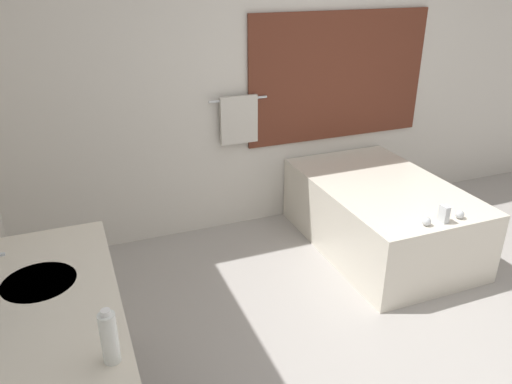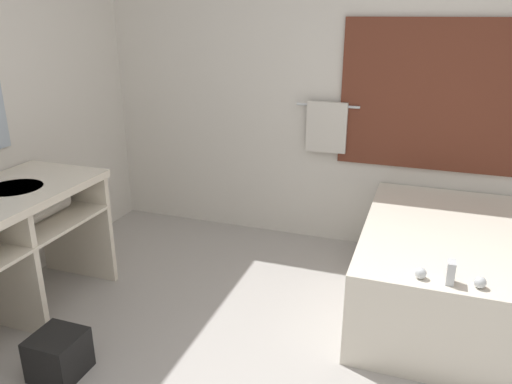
% 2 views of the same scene
% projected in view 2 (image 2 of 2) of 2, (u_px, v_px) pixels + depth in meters
% --- Properties ---
extents(wall_back_with_blinds, '(7.40, 0.13, 2.70)m').
position_uv_depth(wall_back_with_blinds, '(373.00, 81.00, 3.78)').
color(wall_back_with_blinds, silver).
rests_on(wall_back_with_blinds, ground_plane).
extents(bathtub, '(1.01, 1.59, 0.68)m').
position_uv_depth(bathtub, '(443.00, 265.00, 3.21)').
color(bathtub, silver).
rests_on(bathtub, ground_plane).
extents(waste_bin, '(0.26, 0.26, 0.24)m').
position_uv_depth(waste_bin, '(59.00, 355.00, 2.66)').
color(waste_bin, black).
rests_on(waste_bin, ground_plane).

